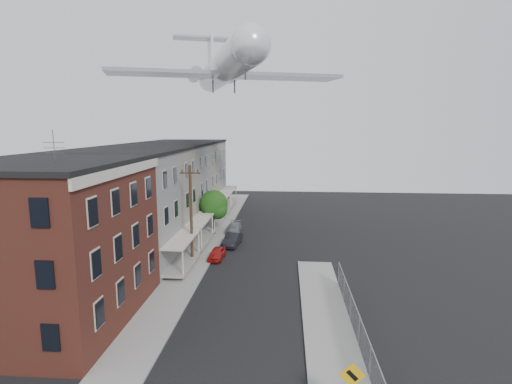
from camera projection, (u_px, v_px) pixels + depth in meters
sidewalk_left at (207, 244)px, 42.14m from camera, size 3.00×62.00×0.12m
sidewalk_right at (330, 336)px, 23.61m from camera, size 3.00×26.00×0.12m
curb_left at (220, 244)px, 42.03m from camera, size 0.15×62.00×0.14m
curb_right at (305, 335)px, 23.71m from camera, size 0.15×26.00×0.14m
corner_building at (50, 242)px, 25.08m from camera, size 10.31×12.30×12.15m
row_house_a at (114, 211)px, 34.43m from camera, size 11.98×7.00×10.30m
row_house_b at (143, 197)px, 41.32m from camera, size 11.98×7.00×10.30m
row_house_c at (164, 187)px, 48.20m from camera, size 11.98×7.00×10.30m
row_house_d at (179, 179)px, 55.09m from camera, size 11.98×7.00×10.30m
row_house_e at (191, 174)px, 61.98m from camera, size 11.98×7.00×10.30m
chainlink_fence at (359, 331)px, 22.36m from camera, size 0.06×18.06×1.90m
warning_sign at (352, 383)px, 16.39m from camera, size 1.10×0.11×2.80m
utility_pole at (191, 213)px, 35.50m from camera, size 1.80×0.26×9.00m
street_tree at (215, 205)px, 45.44m from camera, size 3.22×3.20×5.20m
car_near at (217, 254)px, 37.43m from camera, size 1.46×3.23×1.08m
car_mid at (233, 239)px, 41.77m from camera, size 1.77×4.11×1.32m
car_far at (234, 228)px, 46.86m from camera, size 1.65×3.90×1.12m
airplane at (224, 68)px, 44.03m from camera, size 24.68×28.25×8.19m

